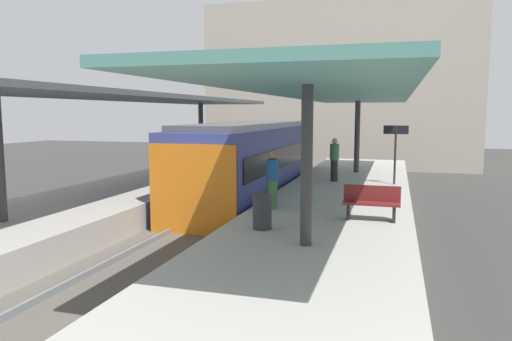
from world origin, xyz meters
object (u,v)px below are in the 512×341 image
object	(u,v)px
commuter_train	(251,162)
passenger_near_bench	(334,159)
platform_bench	(371,202)
passenger_mid_platform	(272,179)
platform_sign	(396,141)
litter_bin	(262,212)

from	to	relation	value
commuter_train	passenger_near_bench	distance (m)	3.27
commuter_train	platform_bench	xyz separation A→B (m)	(4.96, -5.95, -0.26)
passenger_mid_platform	platform_bench	bearing A→B (deg)	-13.59
platform_sign	litter_bin	size ratio (longest dim) A/B	2.76
platform_sign	passenger_mid_platform	bearing A→B (deg)	-119.31
passenger_mid_platform	passenger_near_bench	bearing A→B (deg)	80.79
commuter_train	passenger_near_bench	xyz separation A→B (m)	(3.20, 0.68, 0.15)
litter_bin	passenger_mid_platform	size ratio (longest dim) A/B	0.50
commuter_train	passenger_mid_platform	size ratio (longest dim) A/B	7.15
commuter_train	platform_sign	xyz separation A→B (m)	(5.48, 0.50, 0.90)
commuter_train	platform_sign	bearing A→B (deg)	5.19
commuter_train	platform_bench	size ratio (longest dim) A/B	8.25
platform_bench	passenger_mid_platform	size ratio (longest dim) A/B	0.87
platform_bench	litter_bin	size ratio (longest dim) A/B	1.75
platform_bench	passenger_mid_platform	xyz separation A→B (m)	(-2.73, 0.66, 0.37)
platform_sign	litter_bin	xyz separation A→B (m)	(-2.90, -8.11, -1.22)
litter_bin	passenger_mid_platform	world-z (taller)	passenger_mid_platform
platform_sign	passenger_near_bench	size ratio (longest dim) A/B	1.30
platform_bench	platform_sign	bearing A→B (deg)	85.37
commuter_train	passenger_near_bench	bearing A→B (deg)	12.09
platform_sign	litter_bin	world-z (taller)	platform_sign
commuter_train	passenger_near_bench	world-z (taller)	commuter_train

